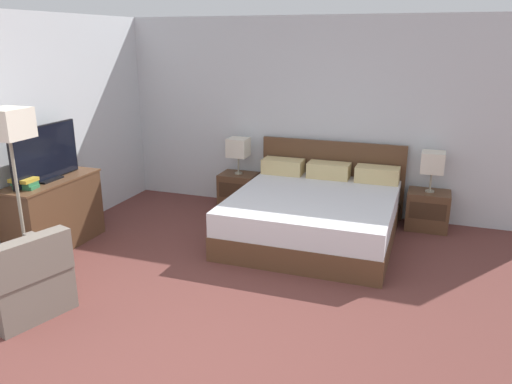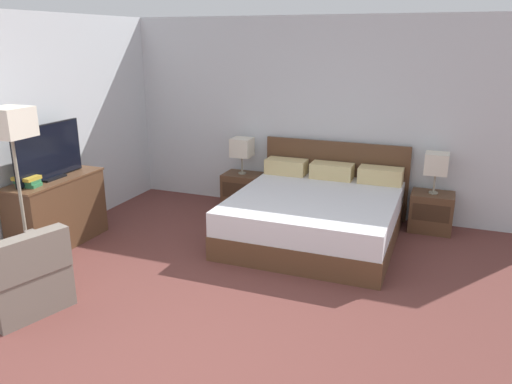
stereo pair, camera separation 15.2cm
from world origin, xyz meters
name	(u,v)px [view 1 (the left image)]	position (x,y,z in m)	size (l,w,h in m)	color
ground_plane	(166,379)	(0.00, 0.00, 0.00)	(11.98, 11.98, 0.00)	brown
wall_back	(308,116)	(0.00, 4.02, 1.31)	(6.45, 0.06, 2.62)	silver
wall_left	(26,134)	(-2.65, 1.70, 1.31)	(0.06, 5.79, 2.62)	silver
bed	(315,214)	(0.38, 2.97, 0.30)	(1.95, 2.07, 1.01)	brown
nightstand_left	(239,190)	(-0.91, 3.73, 0.25)	(0.52, 0.40, 0.49)	brown
nightstand_right	(428,210)	(1.66, 3.73, 0.25)	(0.52, 0.40, 0.49)	brown
table_lamp_left	(238,148)	(-0.91, 3.73, 0.87)	(0.28, 0.28, 0.51)	gray
table_lamp_right	(433,163)	(1.66, 3.73, 0.87)	(0.28, 0.28, 0.51)	gray
dresser	(54,213)	(-2.37, 1.67, 0.42)	(0.46, 1.21, 0.81)	brown
tv	(45,154)	(-2.36, 1.64, 1.11)	(0.18, 0.97, 0.62)	black
book_red_cover	(26,187)	(-2.36, 1.31, 0.83)	(0.23, 0.15, 0.04)	#2D7042
book_blue_cover	(25,183)	(-2.38, 1.31, 0.87)	(0.23, 0.15, 0.04)	#2D7042
book_small_top	(24,180)	(-2.38, 1.31, 0.91)	(0.24, 0.20, 0.04)	gold
armchair_by_window	(22,283)	(-1.63, 0.39, 0.28)	(0.86, 0.85, 0.76)	#70665B
floor_lamp	(9,135)	(-2.13, 0.96, 1.46)	(0.36, 0.36, 1.71)	gray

